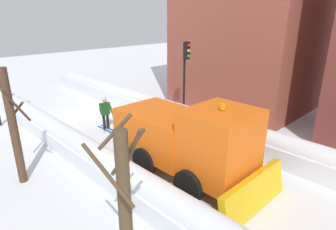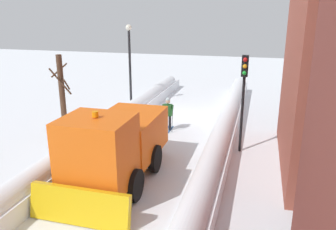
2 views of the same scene
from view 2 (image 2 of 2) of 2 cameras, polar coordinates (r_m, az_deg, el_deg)
ground_plane at (r=11.94m, az=-8.20°, el=-13.80°), size 80.00×80.00×0.00m
snowbank_left at (r=10.94m, az=5.70°, el=-13.25°), size 1.10×36.00×1.25m
snowbank_right at (r=12.99m, az=-19.92°, el=-9.54°), size 1.10×36.00×1.11m
plow_truck at (r=12.46m, az=-8.86°, el=-4.90°), size 3.20×5.98×3.12m
skier at (r=17.88m, az=-0.01°, el=0.47°), size 0.62×1.80×1.81m
traffic_light_pole at (r=14.86m, az=12.67°, el=4.86°), size 0.28×0.42×4.37m
street_lamp at (r=22.78m, az=-6.50°, el=10.02°), size 0.40×0.40×5.33m
bare_tree_near at (r=17.63m, az=-17.42°, el=3.22°), size 1.10×1.10×4.13m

